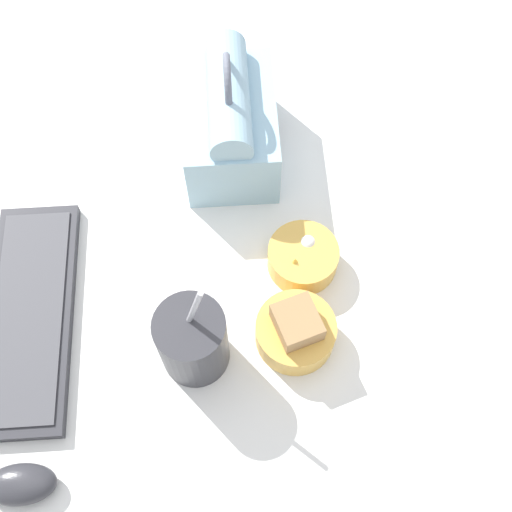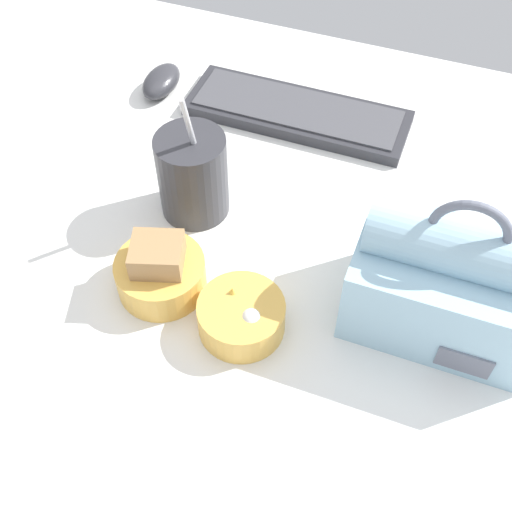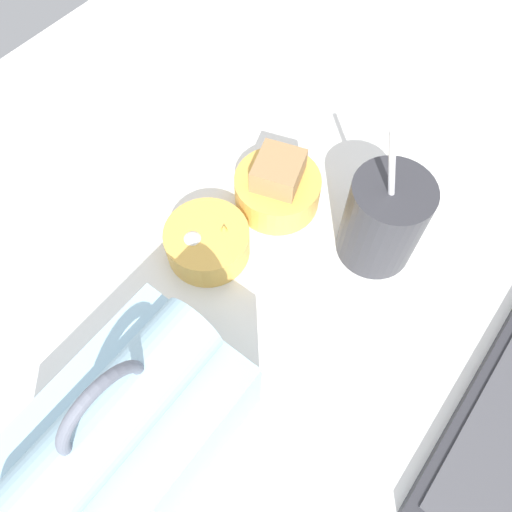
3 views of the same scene
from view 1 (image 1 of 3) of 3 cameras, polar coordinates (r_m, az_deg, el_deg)
The scene contains 7 objects.
desk_surface at distance 93.28cm, azimuth 0.17°, elevation -2.09°, with size 140.00×110.00×2.00cm.
keyboard at distance 94.28cm, azimuth -19.40°, elevation -4.97°, with size 33.84×11.35×2.10cm.
lunch_bag at distance 98.16cm, azimuth -2.32°, elevation 11.85°, with size 20.99×13.86×19.55cm.
soup_cup at distance 82.70cm, azimuth -5.66°, elevation -7.47°, with size 9.06×9.06×19.67cm.
bento_bowl_sandwich at distance 86.35cm, azimuth 3.55°, elevation -6.65°, with size 10.83×10.83×7.74cm.
bento_bowl_snacks at distance 91.43cm, azimuth 4.15°, elevation -0.13°, with size 10.09×10.09×5.03cm.
computer_mouse at distance 87.70cm, azimuth -20.20°, elevation -18.52°, with size 5.05×8.89×3.43cm.
Camera 1 is at (-38.30, 2.74, 86.01)cm, focal length 45.00 mm.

